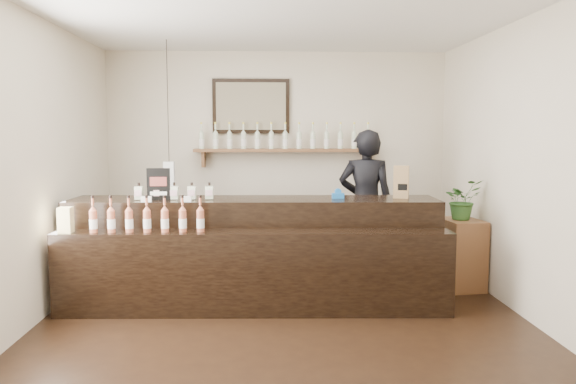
{
  "coord_description": "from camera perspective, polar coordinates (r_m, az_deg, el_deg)",
  "views": [
    {
      "loc": [
        -0.18,
        -5.06,
        1.73
      ],
      "look_at": [
        0.07,
        0.7,
        1.12
      ],
      "focal_mm": 35.0,
      "sensor_mm": 36.0,
      "label": 1
    }
  ],
  "objects": [
    {
      "name": "ground",
      "position": [
        5.35,
        -0.38,
        -12.83
      ],
      "size": [
        5.0,
        5.0,
        0.0
      ],
      "primitive_type": "plane",
      "color": "black",
      "rests_on": "ground"
    },
    {
      "name": "room_shell",
      "position": [
        5.06,
        -0.4,
        5.75
      ],
      "size": [
        5.0,
        5.0,
        5.0
      ],
      "color": "beige",
      "rests_on": "ground"
    },
    {
      "name": "back_wall_decor",
      "position": [
        7.43,
        -2.18,
        6.21
      ],
      "size": [
        2.66,
        0.96,
        1.69
      ],
      "color": "brown",
      "rests_on": "ground"
    },
    {
      "name": "counter",
      "position": [
        5.75,
        -3.5,
        -6.37
      ],
      "size": [
        3.79,
        1.13,
        1.23
      ],
      "color": "black",
      "rests_on": "ground"
    },
    {
      "name": "promo_sign",
      "position": [
        5.78,
        -13.02,
        0.78
      ],
      "size": [
        0.23,
        0.03,
        0.32
      ],
      "color": "black",
      "rests_on": "counter"
    },
    {
      "name": "paper_bag",
      "position": [
        5.93,
        11.43,
        1.01
      ],
      "size": [
        0.18,
        0.16,
        0.34
      ],
      "color": "#916A46",
      "rests_on": "counter"
    },
    {
      "name": "tape_dispenser",
      "position": [
        5.81,
        5.1,
        -0.27
      ],
      "size": [
        0.13,
        0.06,
        0.11
      ],
      "color": "blue",
      "rests_on": "counter"
    },
    {
      "name": "side_cabinet",
      "position": [
        6.56,
        17.12,
        -6.03
      ],
      "size": [
        0.46,
        0.58,
        0.77
      ],
      "color": "brown",
      "rests_on": "ground"
    },
    {
      "name": "potted_plant",
      "position": [
        6.47,
        17.28,
        -0.74
      ],
      "size": [
        0.49,
        0.46,
        0.44
      ],
      "primitive_type": "imported",
      "rotation": [
        0.0,
        0.0,
        0.34
      ],
      "color": "#2E5A24",
      "rests_on": "side_cabinet"
    },
    {
      "name": "shopkeeper",
      "position": [
        6.76,
        7.9,
        -0.22
      ],
      "size": [
        0.8,
        0.6,
        2.0
      ],
      "primitive_type": "imported",
      "rotation": [
        0.0,
        0.0,
        2.96
      ],
      "color": "black",
      "rests_on": "ground"
    }
  ]
}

